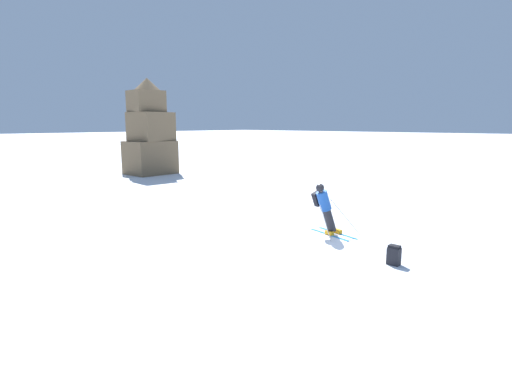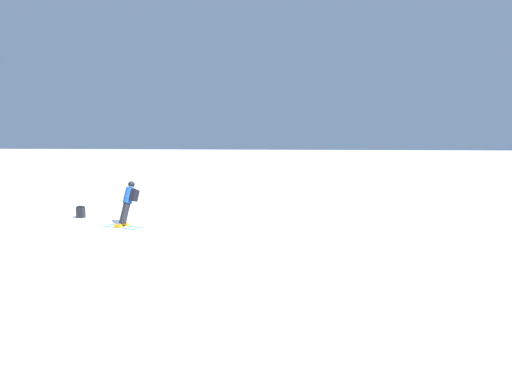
{
  "view_description": "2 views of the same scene",
  "coord_description": "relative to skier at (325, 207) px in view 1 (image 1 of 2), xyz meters",
  "views": [
    {
      "loc": [
        -9.6,
        -6.53,
        3.47
      ],
      "look_at": [
        1.0,
        3.28,
        0.99
      ],
      "focal_mm": 28.0,
      "sensor_mm": 36.0,
      "label": 1
    },
    {
      "loc": [
        14.69,
        7.54,
        3.17
      ],
      "look_at": [
        -0.27,
        4.9,
        1.26
      ],
      "focal_mm": 28.0,
      "sensor_mm": 36.0,
      "label": 2
    }
  ],
  "objects": [
    {
      "name": "spare_backpack",
      "position": [
        -1.03,
        -2.71,
        -0.69
      ],
      "size": [
        0.22,
        0.3,
        0.5
      ],
      "rotation": [
        0.0,
        0.0,
        1.57
      ],
      "color": "black",
      "rests_on": "ground"
    },
    {
      "name": "skier",
      "position": [
        0.0,
        0.0,
        0.0
      ],
      "size": [
        1.29,
        1.73,
        1.72
      ],
      "rotation": [
        0.0,
        0.0,
        -0.25
      ],
      "color": "#1E7AC6",
      "rests_on": "ground"
    },
    {
      "name": "rock_pillar",
      "position": [
        5.04,
        17.56,
        1.79
      ],
      "size": [
        2.99,
        2.63,
        6.51
      ],
      "color": "brown",
      "rests_on": "ground"
    },
    {
      "name": "ground_plane",
      "position": [
        -0.73,
        -0.12,
        -0.93
      ],
      "size": [
        300.0,
        300.0,
        0.0
      ],
      "primitive_type": "plane",
      "color": "white"
    }
  ]
}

